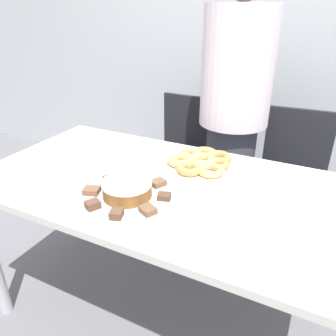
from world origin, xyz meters
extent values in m
plane|color=slate|center=(0.00, 0.00, 0.00)|extent=(12.00, 12.00, 0.00)
cube|color=#B2B7BC|center=(0.00, 1.52, 1.30)|extent=(8.00, 0.05, 2.60)
cube|color=silver|center=(0.00, 0.00, 0.75)|extent=(1.60, 0.84, 0.03)
cylinder|color=silver|center=(-0.74, 0.36, 0.37)|extent=(0.06, 0.06, 0.74)
cylinder|color=#383842|center=(0.07, 0.77, 0.40)|extent=(0.30, 0.30, 0.81)
cylinder|color=silver|center=(0.07, 0.77, 1.13)|extent=(0.40, 0.40, 0.64)
cylinder|color=black|center=(-0.31, 0.78, 0.01)|extent=(0.44, 0.44, 0.01)
cylinder|color=#262626|center=(-0.31, 0.78, 0.22)|extent=(0.06, 0.06, 0.41)
cube|color=black|center=(-0.31, 0.78, 0.44)|extent=(0.46, 0.46, 0.04)
cube|color=black|center=(-0.30, 0.98, 0.67)|extent=(0.40, 0.04, 0.42)
cylinder|color=black|center=(0.44, 0.78, 0.01)|extent=(0.44, 0.44, 0.01)
cylinder|color=#262626|center=(0.44, 0.78, 0.22)|extent=(0.06, 0.06, 0.41)
cube|color=black|center=(0.44, 0.78, 0.44)|extent=(0.46, 0.46, 0.04)
cube|color=black|center=(0.43, 0.98, 0.67)|extent=(0.40, 0.05, 0.42)
cylinder|color=white|center=(-0.06, -0.18, 0.77)|extent=(0.38, 0.38, 0.01)
cylinder|color=white|center=(0.09, 0.21, 0.77)|extent=(0.35, 0.35, 0.01)
cylinder|color=brown|center=(-0.06, -0.18, 0.80)|extent=(0.19, 0.19, 0.05)
cylinder|color=white|center=(-0.06, -0.18, 0.83)|extent=(0.19, 0.19, 0.01)
cube|color=brown|center=(-0.19, -0.11, 0.79)|extent=(0.07, 0.06, 0.02)
cube|color=brown|center=(-0.20, -0.22, 0.79)|extent=(0.07, 0.07, 0.02)
cube|color=brown|center=(-0.13, -0.30, 0.79)|extent=(0.06, 0.06, 0.03)
cube|color=brown|center=(-0.02, -0.31, 0.79)|extent=(0.05, 0.06, 0.03)
cube|color=brown|center=(0.06, -0.24, 0.79)|extent=(0.07, 0.07, 0.02)
cube|color=#513828|center=(0.07, -0.13, 0.79)|extent=(0.06, 0.06, 0.02)
cube|color=brown|center=(0.00, -0.05, 0.79)|extent=(0.07, 0.07, 0.02)
cube|color=brown|center=(-0.11, -0.04, 0.79)|extent=(0.06, 0.06, 0.03)
torus|color=#E5AD66|center=(0.09, 0.21, 0.80)|extent=(0.13, 0.13, 0.04)
torus|color=#D18E4C|center=(0.07, 0.11, 0.80)|extent=(0.12, 0.12, 0.03)
torus|color=#E5AD66|center=(0.15, 0.14, 0.79)|extent=(0.12, 0.12, 0.03)
torus|color=#C68447|center=(0.16, 0.22, 0.79)|extent=(0.11, 0.11, 0.03)
torus|color=#C68447|center=(0.14, 0.28, 0.80)|extent=(0.13, 0.13, 0.04)
torus|color=tan|center=(0.07, 0.30, 0.80)|extent=(0.12, 0.12, 0.04)
torus|color=#D18E4C|center=(0.01, 0.25, 0.79)|extent=(0.12, 0.12, 0.03)
torus|color=#E5AD66|center=(0.00, 0.18, 0.80)|extent=(0.13, 0.13, 0.04)
cube|color=white|center=(-0.54, 0.01, 0.77)|extent=(0.13, 0.11, 0.01)
camera|label=1|loc=(0.55, -1.07, 1.42)|focal=35.00mm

